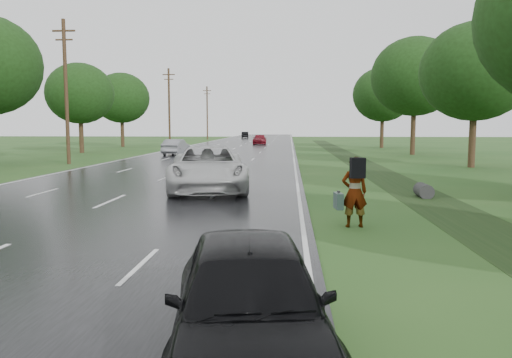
{
  "coord_description": "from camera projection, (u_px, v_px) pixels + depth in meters",
  "views": [
    {
      "loc": [
        6.37,
        -9.23,
        2.75
      ],
      "look_at": [
        5.48,
        4.08,
        1.3
      ],
      "focal_mm": 35.0,
      "sensor_mm": 36.0,
      "label": 1
    }
  ],
  "objects": [
    {
      "name": "road",
      "position": [
        231.0,
        150.0,
        54.51
      ],
      "size": [
        14.0,
        180.0,
        0.04
      ],
      "primitive_type": "cube",
      "color": "black",
      "rests_on": "ground"
    },
    {
      "name": "edge_stripe_east",
      "position": [
        293.0,
        150.0,
        54.06
      ],
      "size": [
        0.12,
        180.0,
        0.01
      ],
      "primitive_type": "cube",
      "color": "silver",
      "rests_on": "road"
    },
    {
      "name": "edge_stripe_west",
      "position": [
        170.0,
        150.0,
        54.95
      ],
      "size": [
        0.12,
        180.0,
        0.01
      ],
      "primitive_type": "cube",
      "color": "silver",
      "rests_on": "road"
    },
    {
      "name": "center_line",
      "position": [
        231.0,
        150.0,
        54.5
      ],
      "size": [
        0.12,
        180.0,
        0.01
      ],
      "primitive_type": "cube",
      "color": "silver",
      "rests_on": "road"
    },
    {
      "name": "drainage_ditch",
      "position": [
        382.0,
        174.0,
        27.66
      ],
      "size": [
        2.2,
        120.0,
        0.56
      ],
      "color": "black",
      "rests_on": "ground"
    },
    {
      "name": "utility_pole_mid",
      "position": [
        66.0,
        90.0,
        34.72
      ],
      "size": [
        1.6,
        0.26,
        10.0
      ],
      "color": "#3C2A18",
      "rests_on": "ground"
    },
    {
      "name": "utility_pole_far",
      "position": [
        169.0,
        106.0,
        64.48
      ],
      "size": [
        1.6,
        0.26,
        10.0
      ],
      "color": "#3C2A18",
      "rests_on": "ground"
    },
    {
      "name": "utility_pole_distant",
      "position": [
        207.0,
        112.0,
        94.24
      ],
      "size": [
        1.6,
        0.26,
        10.0
      ],
      "color": "#3C2A18",
      "rests_on": "ground"
    },
    {
      "name": "tree_east_c",
      "position": [
        475.0,
        72.0,
        31.81
      ],
      "size": [
        7.0,
        7.0,
        9.29
      ],
      "color": "#3C2A18",
      "rests_on": "ground"
    },
    {
      "name": "tree_east_d",
      "position": [
        415.0,
        77.0,
        45.61
      ],
      "size": [
        8.0,
        8.0,
        10.76
      ],
      "color": "#3C2A18",
      "rests_on": "ground"
    },
    {
      "name": "tree_east_f",
      "position": [
        383.0,
        95.0,
        59.6
      ],
      "size": [
        7.2,
        7.2,
        9.62
      ],
      "color": "#3C2A18",
      "rests_on": "ground"
    },
    {
      "name": "tree_west_d",
      "position": [
        80.0,
        93.0,
        48.87
      ],
      "size": [
        6.6,
        6.6,
        8.8
      ],
      "color": "#3C2A18",
      "rests_on": "ground"
    },
    {
      "name": "tree_west_f",
      "position": [
        121.0,
        98.0,
        62.77
      ],
      "size": [
        7.0,
        7.0,
        9.29
      ],
      "color": "#3C2A18",
      "rests_on": "ground"
    },
    {
      "name": "pedestrian",
      "position": [
        354.0,
        191.0,
        13.37
      ],
      "size": [
        0.91,
        0.74,
        1.91
      ],
      "rotation": [
        0.0,
        0.0,
        3.26
      ],
      "color": "#A5998C",
      "rests_on": "ground"
    },
    {
      "name": "white_pickup",
      "position": [
        208.0,
        168.0,
        20.64
      ],
      "size": [
        4.13,
        7.09,
        1.86
      ],
      "primitive_type": "imported",
      "rotation": [
        0.0,
        0.0,
        0.16
      ],
      "color": "#B8B8B8",
      "rests_on": "road"
    },
    {
      "name": "dark_sedan",
      "position": [
        249.0,
        301.0,
        5.59
      ],
      "size": [
        2.31,
        4.55,
        1.49
      ],
      "primitive_type": "imported",
      "rotation": [
        0.0,
        0.0,
        0.13
      ],
      "color": "black",
      "rests_on": "road"
    },
    {
      "name": "silver_sedan",
      "position": [
        176.0,
        147.0,
        45.41
      ],
      "size": [
        1.75,
        4.41,
        1.43
      ],
      "primitive_type": "imported",
      "rotation": [
        0.0,
        0.0,
        3.09
      ],
      "color": "gray",
      "rests_on": "road"
    },
    {
      "name": "far_car_red",
      "position": [
        260.0,
        139.0,
        70.37
      ],
      "size": [
        2.05,
        4.73,
        1.36
      ],
      "primitive_type": "imported",
      "rotation": [
        0.0,
        0.0,
        0.03
      ],
      "color": "maroon",
      "rests_on": "road"
    },
    {
      "name": "far_car_dark",
      "position": [
        245.0,
        135.0,
        103.49
      ],
      "size": [
        1.68,
        4.11,
        1.33
      ],
      "primitive_type": "imported",
      "rotation": [
        0.0,
        0.0,
        3.21
      ],
      "color": "black",
      "rests_on": "road"
    }
  ]
}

